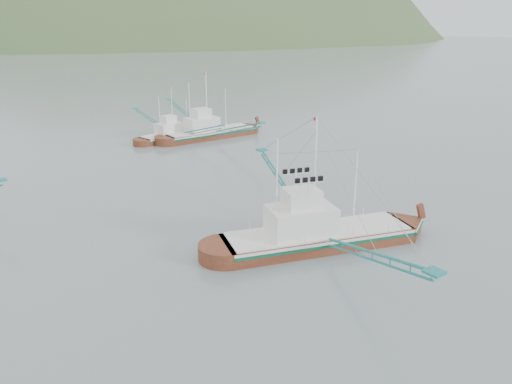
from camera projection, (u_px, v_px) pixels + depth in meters
ground at (301, 251)px, 38.89m from camera, size 1200.00×1200.00×0.00m
main_boat at (317, 220)px, 39.07m from camera, size 15.81×26.96×11.21m
bg_boat_right at (209, 128)px, 76.65m from camera, size 14.59×26.42×10.69m
bg_boat_far at (175, 130)px, 76.02m from camera, size 11.96×20.82×8.50m
headland_right at (202, 41)px, 501.93m from camera, size 684.00×432.00×306.00m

